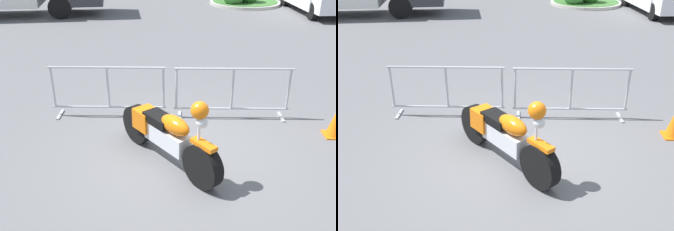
% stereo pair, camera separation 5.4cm
% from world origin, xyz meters
% --- Properties ---
extents(ground_plane, '(120.00, 120.00, 0.00)m').
position_xyz_m(ground_plane, '(0.00, 0.00, 0.00)').
color(ground_plane, '#5B5B5E').
extents(motorcycle, '(1.68, 1.95, 1.35)m').
position_xyz_m(motorcycle, '(-0.30, -0.26, 0.51)').
color(motorcycle, black).
rests_on(motorcycle, ground).
extents(crowd_barrier_near, '(2.32, 0.47, 1.07)m').
position_xyz_m(crowd_barrier_near, '(-1.54, 1.40, 0.56)').
color(crowd_barrier_near, '#9EA0A5').
rests_on(crowd_barrier_near, ground).
extents(crowd_barrier_far, '(2.32, 0.47, 1.07)m').
position_xyz_m(crowd_barrier_far, '(0.94, 1.40, 0.56)').
color(crowd_barrier_far, '#9EA0A5').
rests_on(crowd_barrier_far, ground).
extents(traffic_cone, '(0.34, 0.34, 0.59)m').
position_xyz_m(traffic_cone, '(2.77, 0.69, 0.29)').
color(traffic_cone, orange).
rests_on(traffic_cone, ground).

